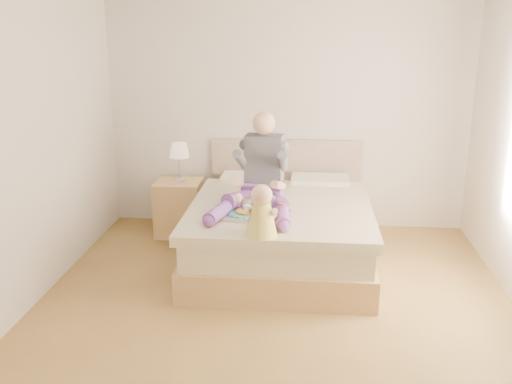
# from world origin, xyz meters

# --- Properties ---
(room) EXTENTS (4.02, 4.22, 2.71)m
(room) POSITION_xyz_m (0.08, 0.01, 1.51)
(room) COLOR brown
(room) RESTS_ON ground
(bed) EXTENTS (1.70, 2.18, 1.00)m
(bed) POSITION_xyz_m (0.00, 1.08, 0.32)
(bed) COLOR #A7834D
(bed) RESTS_ON ground
(nightstand) EXTENTS (0.50, 0.45, 0.60)m
(nightstand) POSITION_xyz_m (-1.15, 1.63, 0.30)
(nightstand) COLOR #A7834D
(nightstand) RESTS_ON ground
(lamp) EXTENTS (0.21, 0.21, 0.43)m
(lamp) POSITION_xyz_m (-1.13, 1.62, 0.93)
(lamp) COLOR silver
(lamp) RESTS_ON nightstand
(adult) EXTENTS (0.75, 1.09, 0.88)m
(adult) POSITION_xyz_m (-0.19, 0.89, 0.87)
(adult) COLOR #5F327E
(adult) RESTS_ON bed
(tray) EXTENTS (0.59, 0.52, 0.15)m
(tray) POSITION_xyz_m (-0.19, 0.53, 0.64)
(tray) COLOR silver
(tray) RESTS_ON bed
(baby) EXTENTS (0.28, 0.38, 0.42)m
(baby) POSITION_xyz_m (-0.11, 0.09, 0.78)
(baby) COLOR gold
(baby) RESTS_ON bed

